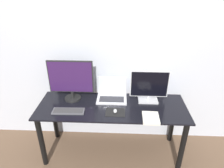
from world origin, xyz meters
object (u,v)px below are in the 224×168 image
at_px(monitor_left, 71,80).
at_px(laptop, 112,93).
at_px(keyboard, 68,111).
at_px(book, 151,118).
at_px(mouse, 115,111).
at_px(monitor_right, 149,86).

bearing_deg(monitor_left, laptop, 5.77).
distance_m(keyboard, book, 0.93).
bearing_deg(keyboard, mouse, 1.11).
xyz_separation_m(monitor_left, keyboard, (0.01, -0.29, -0.26)).
bearing_deg(laptop, book, -44.37).
bearing_deg(keyboard, monitor_right, 16.99).
distance_m(monitor_left, mouse, 0.66).
bearing_deg(monitor_right, keyboard, -163.01).
relative_size(monitor_right, mouse, 7.11).
distance_m(monitor_left, laptop, 0.54).
distance_m(laptop, keyboard, 0.59).
xyz_separation_m(monitor_left, laptop, (0.49, 0.05, -0.21)).
height_order(keyboard, book, book).
bearing_deg(monitor_left, monitor_right, -0.00).
xyz_separation_m(monitor_left, mouse, (0.55, -0.28, -0.25)).
bearing_deg(laptop, keyboard, -145.20).
distance_m(monitor_right, laptop, 0.47).
height_order(monitor_left, monitor_right, monitor_left).
relative_size(monitor_left, mouse, 8.43).
xyz_separation_m(monitor_left, monitor_right, (0.95, -0.00, -0.07)).
relative_size(monitor_left, laptop, 1.47).
xyz_separation_m(keyboard, book, (0.92, -0.10, 0.01)).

